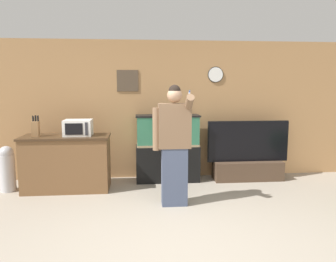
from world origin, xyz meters
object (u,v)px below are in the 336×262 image
object	(u,v)px
microwave	(78,128)
person_standing	(174,144)
knife_block	(36,128)
trash_bin	(7,168)
aquarium_on_stand	(168,148)
tv_on_stand	(248,163)
counter_island	(67,163)

from	to	relation	value
microwave	person_standing	xyz separation A→B (m)	(1.52, -0.89, -0.14)
knife_block	person_standing	world-z (taller)	person_standing
microwave	knife_block	distance (m)	0.68
trash_bin	aquarium_on_stand	bearing A→B (deg)	7.35
knife_block	tv_on_stand	world-z (taller)	knife_block
tv_on_stand	person_standing	size ratio (longest dim) A/B	0.87
tv_on_stand	trash_bin	world-z (taller)	tv_on_stand
microwave	tv_on_stand	size ratio (longest dim) A/B	0.30
person_standing	tv_on_stand	bearing A→B (deg)	37.76
person_standing	aquarium_on_stand	bearing A→B (deg)	88.97
aquarium_on_stand	person_standing	distance (m)	1.29
counter_island	microwave	bearing A→B (deg)	0.31
microwave	aquarium_on_stand	distance (m)	1.64
counter_island	knife_block	world-z (taller)	knife_block
counter_island	trash_bin	distance (m)	0.99
person_standing	trash_bin	size ratio (longest dim) A/B	2.31
microwave	trash_bin	distance (m)	1.37
counter_island	trash_bin	size ratio (longest dim) A/B	1.88
counter_island	aquarium_on_stand	size ratio (longest dim) A/B	1.17
knife_block	trash_bin	distance (m)	0.84
microwave	knife_block	bearing A→B (deg)	-176.83
counter_island	person_standing	xyz separation A→B (m)	(1.73, -0.89, 0.46)
counter_island	microwave	world-z (taller)	microwave
person_standing	counter_island	bearing A→B (deg)	152.83
knife_block	trash_bin	bearing A→B (deg)	174.97
aquarium_on_stand	person_standing	xyz separation A→B (m)	(-0.02, -1.25, 0.31)
aquarium_on_stand	knife_block	bearing A→B (deg)	-169.85
person_standing	knife_block	bearing A→B (deg)	158.87
person_standing	trash_bin	distance (m)	2.90
microwave	tv_on_stand	distance (m)	3.15
knife_block	aquarium_on_stand	world-z (taller)	knife_block
counter_island	tv_on_stand	bearing A→B (deg)	5.24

